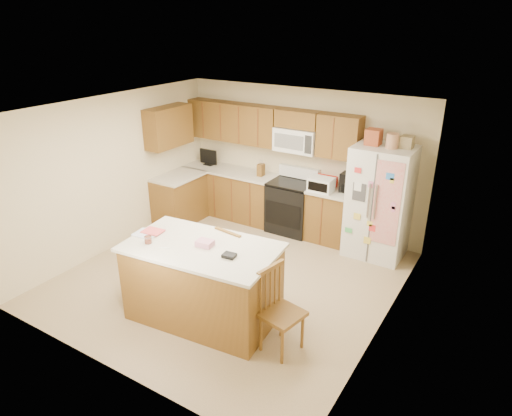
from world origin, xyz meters
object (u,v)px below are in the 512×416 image
Objects in this scene: island at (203,282)px; windsor_chair_right at (280,313)px; refrigerator at (380,201)px; windsor_chair_back at (236,264)px; stove at (292,206)px; windsor_chair_left at (145,265)px.

island is 1.89× the size of windsor_chair_right.
windsor_chair_back is (-1.24, -2.20, -0.43)m from refrigerator.
island is 0.62m from windsor_chair_back.
stove reaches higher than windsor_chair_left.
windsor_chair_back is (0.09, 0.62, -0.02)m from island.
refrigerator is at bearing 60.69° from windsor_chair_back.
stove is 1.63m from refrigerator.
island reaches higher than windsor_chair_right.
island is (-1.33, -2.82, -0.40)m from refrigerator.
windsor_chair_left is 1.26m from windsor_chair_back.
refrigerator is (1.57, -0.06, 0.45)m from stove.
windsor_chair_left is 0.94× the size of windsor_chair_right.
island is at bearing -85.17° from stove.
windsor_chair_back is 1.00× the size of windsor_chair_right.
windsor_chair_back reaches higher than windsor_chair_right.
stove is 1.08× the size of windsor_chair_back.
windsor_chair_back reaches higher than windsor_chair_left.
windsor_chair_back is at bearing -119.31° from refrigerator.
island is (0.24, -2.88, 0.04)m from stove.
windsor_chair_left is at bearing 179.69° from windsor_chair_right.
island reaches higher than windsor_chair_back.
stove is at bearing 75.55° from windsor_chair_left.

